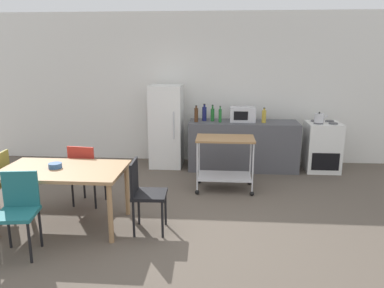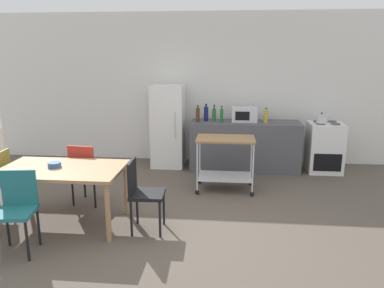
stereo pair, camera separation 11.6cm
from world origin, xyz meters
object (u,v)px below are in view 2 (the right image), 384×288
refrigerator (168,126)px  fruit_bowl (54,165)px  bottle_wine (206,114)px  bottle_sparkling_water (222,115)px  dining_table (62,174)px  kitchen_cart (225,155)px  bottle_vinegar (266,116)px  chair_teal (17,206)px  bottle_soy_sauce (198,115)px  chair_red (86,170)px  stove_oven (324,147)px  bottle_soda (214,114)px  kettle (321,118)px  chair_black (142,190)px  microwave (244,114)px

refrigerator → fruit_bowl: bearing=-110.3°
bottle_wine → bottle_sparkling_water: 0.33m
dining_table → kitchen_cart: size_ratio=1.65×
bottle_vinegar → refrigerator: bearing=175.0°
chair_teal → bottle_soy_sauce: bottle_soy_sauce is taller
chair_red → chair_teal: 1.36m
kitchen_cart → bottle_wine: bearing=107.5°
fruit_bowl → chair_teal: bearing=-100.0°
stove_oven → bottle_soda: size_ratio=3.04×
refrigerator → fruit_bowl: refrigerator is taller
dining_table → bottle_wine: bearing=58.7°
chair_teal → bottle_soda: bottle_soda is taller
dining_table → bottle_soda: 3.18m
chair_red → kettle: (3.64, 1.85, 0.48)m
bottle_wine → bottle_soda: (0.15, -0.03, -0.01)m
stove_oven → fruit_bowl: bearing=-146.3°
dining_table → bottle_wine: bottle_wine is taller
chair_black → kettle: bearing=-48.1°
refrigerator → chair_red: bearing=-112.8°
stove_oven → kettle: kettle is taller
bottle_soy_sauce → microwave: (0.85, 0.13, -0.00)m
bottle_sparkling_water → bottle_wine: bearing=153.4°
bottle_soy_sauce → microwave: bearing=8.6°
chair_red → bottle_wine: bearing=-121.3°
bottle_soda → bottle_sparkling_water: bearing=-38.7°
kettle → chair_black: bearing=-135.9°
bottle_sparkling_water → fruit_bowl: 3.21m
chair_teal → bottle_vinegar: bearing=39.2°
chair_black → bottle_vinegar: 3.14m
refrigerator → bottle_vinegar: (1.81, -0.16, 0.24)m
bottle_vinegar → fruit_bowl: size_ratio=1.69×
refrigerator → microwave: bearing=-2.0°
refrigerator → chair_black: bearing=-87.4°
bottle_wine → bottle_sparkling_water: size_ratio=1.05×
chair_black → fruit_bowl: size_ratio=5.55×
kettle → bottle_soda: bearing=176.8°
bottle_soda → microwave: (0.55, 0.02, 0.01)m
stove_oven → kitchen_cart: size_ratio=1.01×
bottle_wine → microwave: 0.71m
bottle_soda → kitchen_cart: bearing=-79.0°
dining_table → stove_oven: (3.79, 2.61, -0.22)m
fruit_bowl → bottle_vinegar: bearing=42.0°
bottle_soy_sauce → bottle_sparkling_water: (0.44, -0.01, -0.01)m
microwave → chair_teal: bearing=-127.5°
chair_red → bottle_sparkling_water: (1.87, 1.85, 0.51)m
bottle_wine → bottle_sparkling_water: bottle_wine is taller
chair_teal → microwave: size_ratio=1.93×
dining_table → refrigerator: size_ratio=0.97×
bottle_soy_sauce → bottle_vinegar: bearing=0.9°
bottle_wine → kettle: size_ratio=1.31×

